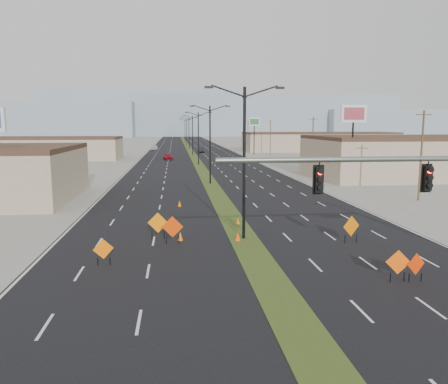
{
  "coord_description": "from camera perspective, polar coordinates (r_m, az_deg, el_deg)",
  "views": [
    {
      "loc": [
        -4.49,
        -16.21,
        7.57
      ],
      "look_at": [
        -1.32,
        12.08,
        3.2
      ],
      "focal_mm": 35.0,
      "sensor_mm": 36.0,
      "label": 1
    }
  ],
  "objects": [
    {
      "name": "car_far",
      "position": [
        136.77,
        -9.1,
        5.76
      ],
      "size": [
        2.12,
        5.18,
        1.5
      ],
      "primitive_type": "imported",
      "rotation": [
        0.0,
        0.0,
        0.0
      ],
      "color": "silver",
      "rests_on": "ground"
    },
    {
      "name": "building_sw_far",
      "position": [
        105.02,
        -21.66,
        5.22
      ],
      "size": [
        30.0,
        14.0,
        4.5
      ],
      "primitive_type": "cube",
      "color": "tan",
      "rests_on": "ground"
    },
    {
      "name": "cone_1",
      "position": [
        28.84,
        1.81,
        -5.83
      ],
      "size": [
        0.45,
        0.45,
        0.65
      ],
      "primitive_type": "cone",
      "rotation": [
        0.0,
        0.0,
        0.15
      ],
      "color": "#FD4605",
      "rests_on": "ground"
    },
    {
      "name": "mesa_east",
      "position": [
        357.5,
        24.95,
        8.16
      ],
      "size": [
        160.0,
        50.0,
        18.0
      ],
      "primitive_type": "cube",
      "color": "#8B9FAC",
      "rests_on": "ground"
    },
    {
      "name": "building_se_near",
      "position": [
        72.47,
        25.78,
        4.05
      ],
      "size": [
        36.0,
        18.0,
        5.5
      ],
      "primitive_type": "cube",
      "color": "tan",
      "rests_on": "ground"
    },
    {
      "name": "construction_sign_3",
      "position": [
        23.4,
        23.79,
        -8.75
      ],
      "size": [
        1.05,
        0.36,
        1.44
      ],
      "rotation": [
        0.0,
        0.0,
        0.3
      ],
      "color": "red",
      "rests_on": "ground"
    },
    {
      "name": "car_mid",
      "position": [
        122.33,
        -3.05,
        5.52
      ],
      "size": [
        1.62,
        4.56,
        1.5
      ],
      "primitive_type": "imported",
      "rotation": [
        0.0,
        0.0,
        -0.01
      ],
      "color": "black",
      "rests_on": "ground"
    },
    {
      "name": "cone_0",
      "position": [
        29.11,
        -5.73,
        -5.78
      ],
      "size": [
        0.37,
        0.37,
        0.6
      ],
      "primitive_type": "cone",
      "rotation": [
        0.0,
        0.0,
        -0.03
      ],
      "color": "orange",
      "rests_on": "ground"
    },
    {
      "name": "utility_pole_1",
      "position": [
        80.1,
        11.49,
        6.49
      ],
      "size": [
        1.6,
        0.2,
        9.0
      ],
      "color": "#4C3823",
      "rests_on": "ground"
    },
    {
      "name": "construction_sign_0",
      "position": [
        24.74,
        -15.48,
        -7.32
      ],
      "size": [
        1.06,
        0.44,
        1.49
      ],
      "rotation": [
        0.0,
        0.0,
        0.37
      ],
      "color": "#FF6A05",
      "rests_on": "ground"
    },
    {
      "name": "streetlight_6",
      "position": [
        196.27,
        -5.13,
        8.07
      ],
      "size": [
        5.15,
        0.24,
        10.02
      ],
      "color": "black",
      "rests_on": "ground"
    },
    {
      "name": "cone_3",
      "position": [
        41.17,
        -5.82,
        -1.51
      ],
      "size": [
        0.43,
        0.43,
        0.57
      ],
      "primitive_type": "cone",
      "rotation": [
        0.0,
        0.0,
        -0.33
      ],
      "color": "orange",
      "rests_on": "ground"
    },
    {
      "name": "streetlight_1",
      "position": [
        56.43,
        -1.83,
        6.54
      ],
      "size": [
        5.15,
        0.24,
        10.02
      ],
      "color": "black",
      "rests_on": "ground"
    },
    {
      "name": "car_left",
      "position": [
        97.34,
        -7.33,
        4.65
      ],
      "size": [
        2.33,
        4.62,
        1.51
      ],
      "primitive_type": "imported",
      "rotation": [
        0.0,
        0.0,
        0.13
      ],
      "color": "maroon",
      "rests_on": "ground"
    },
    {
      "name": "pole_sign_east_far",
      "position": [
        114.48,
        3.98,
        8.79
      ],
      "size": [
        3.09,
        1.04,
        9.47
      ],
      "rotation": [
        0.0,
        0.0,
        0.23
      ],
      "color": "black",
      "rests_on": "ground"
    },
    {
      "name": "construction_sign_2",
      "position": [
        29.44,
        -8.63,
        -4.1
      ],
      "size": [
        1.37,
        0.24,
        1.83
      ],
      "rotation": [
        0.0,
        0.0,
        -0.15
      ],
      "color": "orange",
      "rests_on": "ground"
    },
    {
      "name": "pole_sign_east_near",
      "position": [
        58.75,
        16.55,
        9.08
      ],
      "size": [
        3.31,
        0.52,
        10.11
      ],
      "rotation": [
        0.0,
        0.0,
        -0.04
      ],
      "color": "black",
      "rests_on": "ground"
    },
    {
      "name": "streetlight_4",
      "position": [
        140.3,
        -4.6,
        7.83
      ],
      "size": [
        5.15,
        0.24,
        10.02
      ],
      "color": "black",
      "rests_on": "ground"
    },
    {
      "name": "cone_2",
      "position": [
        33.62,
        1.81,
        -3.81
      ],
      "size": [
        0.34,
        0.34,
        0.54
      ],
      "primitive_type": "cone",
      "rotation": [
        0.0,
        0.0,
        -0.03
      ],
      "color": "orange",
      "rests_on": "ground"
    },
    {
      "name": "construction_sign_5",
      "position": [
        29.39,
        16.29,
        -4.42
      ],
      "size": [
        1.26,
        0.55,
        1.8
      ],
      "rotation": [
        0.0,
        0.0,
        0.39
      ],
      "color": "#D76904",
      "rests_on": "ground"
    },
    {
      "name": "building_se_far",
      "position": [
        133.27,
        12.29,
        6.35
      ],
      "size": [
        44.0,
        16.0,
        5.0
      ],
      "primitive_type": "cube",
      "color": "tan",
      "rests_on": "ground"
    },
    {
      "name": "mesa_center",
      "position": [
        319.39,
        1.65,
        9.88
      ],
      "size": [
        220.0,
        50.0,
        28.0
      ],
      "primitive_type": "cube",
      "color": "#8B9FAC",
      "rests_on": "ground"
    },
    {
      "name": "streetlight_0",
      "position": [
        28.65,
        2.66,
        4.41
      ],
      "size": [
        5.15,
        0.24,
        10.02
      ],
      "color": "black",
      "rests_on": "ground"
    },
    {
      "name": "streetlight_3",
      "position": [
        112.32,
        -4.13,
        7.61
      ],
      "size": [
        5.15,
        0.24,
        10.02
      ],
      "color": "black",
      "rests_on": "ground"
    },
    {
      "name": "utility_pole_2",
      "position": [
        113.91,
        6.08,
        7.23
      ],
      "size": [
        1.6,
        0.2,
        9.0
      ],
      "color": "#4C3823",
      "rests_on": "ground"
    },
    {
      "name": "streetlight_5",
      "position": [
        168.28,
        -4.91,
        7.97
      ],
      "size": [
        5.15,
        0.24,
        10.02
      ],
      "color": "black",
      "rests_on": "ground"
    },
    {
      "name": "construction_sign_4",
      "position": [
        23.02,
        21.78,
        -8.64
      ],
      "size": [
        1.2,
        0.22,
        1.61
      ],
      "rotation": [
        0.0,
        0.0,
        -0.15
      ],
      "color": "#FF5605",
      "rests_on": "ground"
    },
    {
      "name": "construction_sign_1",
      "position": [
        28.15,
        -6.74,
        -4.66
      ],
      "size": [
        1.37,
        0.2,
        1.83
      ],
      "rotation": [
        0.0,
        0.0,
        -0.11
      ],
      "color": "#D83A04",
      "rests_on": "ground"
    },
    {
      "name": "streetlight_2",
      "position": [
        84.36,
        -3.36,
        7.26
      ],
      "size": [
        5.15,
        0.24,
        10.02
      ],
      "color": "black",
      "rests_on": "ground"
    },
    {
      "name": "median_strip",
      "position": [
        116.54,
        -4.18,
        4.98
      ],
      "size": [
        2.0,
        400.0,
        0.04
      ],
      "primitive_type": "cube",
      "color": "#314518",
      "rests_on": "ground"
    },
    {
      "name": "utility_pole_3",
      "position": [
        148.27,
        3.15,
        7.6
      ],
      "size": [
        1.6,
        0.2,
        9.0
      ],
      "color": "#4C3823",
      "rests_on": "ground"
    },
    {
      "name": "ground",
      "position": [
        18.45,
        8.6,
        -15.61
      ],
      "size": [
        600.0,
        600.0,
        0.0
      ],
      "primitive_type": "plane",
      "color": "gray",
      "rests_on": "ground"
    },
    {
      "name": "utility_pole_0",
      "position": [
        48.02,
        24.37,
        4.5
      ],
      "size": [
        1.6,
        0.2,
        9.0
      ],
      "color": "#4C3823",
      "rests_on": "ground"
    },
    {
      "name": "mesa_backdrop",
      "position": [
        337.28,
        -10.89,
        10.01
      ],
      "size": [
        140.0,
        50.0,
        32.0
      ],
      "primitive_type": "cube",
      "color": "#8B9FAC",
      "rests_on": "ground"
    },
    {
      "name": "road_surface",
      "position": [
        116.54,
        -4.18,
        4.98
      ],
      "size": [
        25.0,
        400.0,
        0.02
      ],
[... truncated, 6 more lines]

